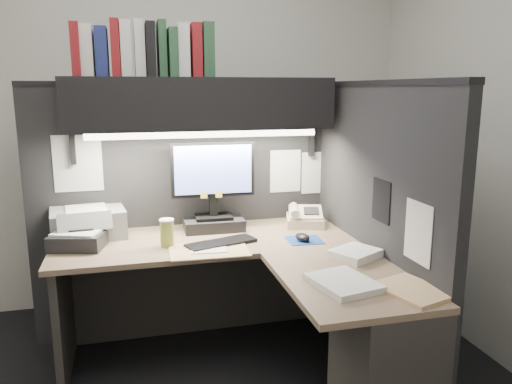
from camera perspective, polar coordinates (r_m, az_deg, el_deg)
wall_back at (r=3.74m, az=-9.84°, el=7.93°), size 3.50×0.04×2.70m
wall_front at (r=0.82m, az=8.03°, el=-5.25°), size 3.50×0.04×2.70m
partition_back at (r=3.26m, az=-8.14°, el=-2.34°), size 1.90×0.06×1.60m
partition_right at (r=2.83m, az=13.21°, el=-4.71°), size 0.06×1.50×1.60m
desk at (r=2.60m, az=3.49°, el=-14.40°), size 1.70×1.53×0.73m
overhead_shelf at (r=3.00m, az=-6.32°, el=10.01°), size 1.55×0.34×0.30m
task_light_tube at (r=2.87m, az=-5.84°, el=6.55°), size 1.32×0.04×0.04m
monitor at (r=3.05m, az=-4.90°, el=-0.40°), size 0.51×0.23×0.55m
keyboard at (r=2.81m, az=-4.00°, el=-5.84°), size 0.42×0.25×0.02m
mousepad at (r=2.89m, az=5.56°, el=-5.50°), size 0.21×0.19×0.00m
mouse at (r=2.87m, az=5.34°, el=-5.15°), size 0.09×0.12×0.04m
telephone at (r=3.20m, az=5.60°, el=-2.97°), size 0.29×0.29×0.09m
coffee_cup at (r=2.80m, az=-10.13°, el=-4.71°), size 0.09×0.09×0.14m
printer at (r=3.11m, az=-18.65°, el=-3.29°), size 0.45×0.40×0.17m
notebook_stack at (r=2.91m, az=-19.63°, el=-5.21°), size 0.33×0.29×0.08m
open_folder at (r=2.71m, az=-5.40°, el=-6.68°), size 0.43×0.29×0.01m
paper_stack_a at (r=2.64m, az=11.27°, el=-6.94°), size 0.29×0.28×0.04m
paper_stack_b at (r=2.27m, az=9.94°, el=-10.20°), size 0.30×0.34×0.03m
manila_stack at (r=2.28m, az=17.46°, el=-10.64°), size 0.31×0.36×0.02m
binder_row at (r=2.98m, az=-12.55°, el=15.48°), size 0.77×0.26×0.31m
pinned_papers at (r=2.92m, az=0.18°, el=1.23°), size 1.76×1.31×0.51m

